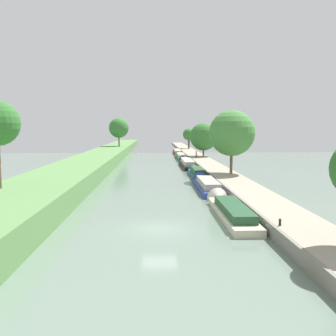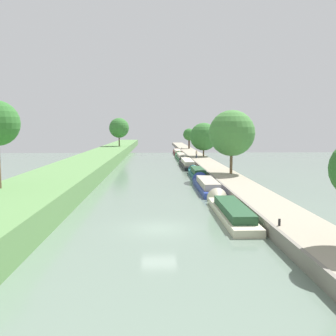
{
  "view_description": "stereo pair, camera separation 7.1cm",
  "coord_description": "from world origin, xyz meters",
  "px_view_note": "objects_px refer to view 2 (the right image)",
  "views": [
    {
      "loc": [
        -0.36,
        -25.35,
        7.2
      ],
      "look_at": [
        1.76,
        30.52,
        1.0
      ],
      "focal_mm": 38.82,
      "sensor_mm": 36.0,
      "label": 1
    },
    {
      "loc": [
        -0.29,
        -25.35,
        7.2
      ],
      "look_at": [
        1.76,
        30.52,
        1.0
      ],
      "focal_mm": 38.82,
      "sensor_mm": 36.0,
      "label": 2
    }
  ],
  "objects_px": {
    "narrowboat_teal": "(197,173)",
    "mooring_bollard_near": "(279,222)",
    "narrowboat_maroon": "(177,152)",
    "narrowboat_cream": "(229,209)",
    "narrowboat_blue": "(206,185)",
    "narrowboat_black": "(187,163)",
    "mooring_bollard_far": "(182,148)",
    "narrowboat_green": "(181,157)",
    "person_walking": "(196,154)"
  },
  "relations": [
    {
      "from": "narrowboat_maroon",
      "to": "person_walking",
      "type": "distance_m",
      "value": 25.52
    },
    {
      "from": "narrowboat_blue",
      "to": "narrowboat_teal",
      "type": "relative_size",
      "value": 1.16
    },
    {
      "from": "narrowboat_blue",
      "to": "narrowboat_teal",
      "type": "bearing_deg",
      "value": 88.73
    },
    {
      "from": "narrowboat_black",
      "to": "person_walking",
      "type": "height_order",
      "value": "person_walking"
    },
    {
      "from": "narrowboat_cream",
      "to": "mooring_bollard_far",
      "type": "distance_m",
      "value": 77.49
    },
    {
      "from": "narrowboat_maroon",
      "to": "narrowboat_black",
      "type": "bearing_deg",
      "value": -90.47
    },
    {
      "from": "narrowboat_black",
      "to": "narrowboat_teal",
      "type": "bearing_deg",
      "value": -88.66
    },
    {
      "from": "narrowboat_cream",
      "to": "narrowboat_blue",
      "type": "bearing_deg",
      "value": 90.53
    },
    {
      "from": "mooring_bollard_far",
      "to": "person_walking",
      "type": "bearing_deg",
      "value": -88.81
    },
    {
      "from": "narrowboat_green",
      "to": "mooring_bollard_far",
      "type": "bearing_deg",
      "value": 85.28
    },
    {
      "from": "narrowboat_maroon",
      "to": "mooring_bollard_far",
      "type": "relative_size",
      "value": 32.97
    },
    {
      "from": "narrowboat_teal",
      "to": "narrowboat_black",
      "type": "bearing_deg",
      "value": 91.34
    },
    {
      "from": "narrowboat_black",
      "to": "person_walking",
      "type": "relative_size",
      "value": 9.34
    },
    {
      "from": "narrowboat_blue",
      "to": "person_walking",
      "type": "distance_m",
      "value": 32.81
    },
    {
      "from": "narrowboat_green",
      "to": "narrowboat_maroon",
      "type": "height_order",
      "value": "same"
    },
    {
      "from": "narrowboat_green",
      "to": "person_walking",
      "type": "bearing_deg",
      "value": -74.44
    },
    {
      "from": "person_walking",
      "to": "mooring_bollard_near",
      "type": "xyz_separation_m",
      "value": [
        -0.66,
        -52.36,
        -0.65
      ]
    },
    {
      "from": "narrowboat_blue",
      "to": "narrowboat_green",
      "type": "distance_m",
      "value": 41.85
    },
    {
      "from": "mooring_bollard_near",
      "to": "person_walking",
      "type": "bearing_deg",
      "value": 89.27
    },
    {
      "from": "narrowboat_maroon",
      "to": "mooring_bollard_far",
      "type": "bearing_deg",
      "value": 75.21
    },
    {
      "from": "narrowboat_black",
      "to": "narrowboat_maroon",
      "type": "xyz_separation_m",
      "value": [
        0.27,
        32.77,
        -0.05
      ]
    },
    {
      "from": "narrowboat_green",
      "to": "person_walking",
      "type": "height_order",
      "value": "person_walking"
    },
    {
      "from": "narrowboat_black",
      "to": "narrowboat_maroon",
      "type": "height_order",
      "value": "narrowboat_black"
    },
    {
      "from": "narrowboat_green",
      "to": "mooring_bollard_far",
      "type": "relative_size",
      "value": 36.3
    },
    {
      "from": "narrowboat_cream",
      "to": "narrowboat_maroon",
      "type": "bearing_deg",
      "value": 89.93
    },
    {
      "from": "narrowboat_blue",
      "to": "narrowboat_green",
      "type": "relative_size",
      "value": 0.74
    },
    {
      "from": "narrowboat_teal",
      "to": "mooring_bollard_near",
      "type": "distance_m",
      "value": 31.24
    },
    {
      "from": "narrowboat_maroon",
      "to": "narrowboat_teal",
      "type": "bearing_deg",
      "value": -89.94
    },
    {
      "from": "narrowboat_green",
      "to": "mooring_bollard_near",
      "type": "bearing_deg",
      "value": -88.24
    },
    {
      "from": "mooring_bollard_near",
      "to": "mooring_bollard_far",
      "type": "relative_size",
      "value": 1.0
    },
    {
      "from": "narrowboat_blue",
      "to": "mooring_bollard_near",
      "type": "xyz_separation_m",
      "value": [
        1.95,
        -19.67,
        0.62
      ]
    },
    {
      "from": "narrowboat_black",
      "to": "narrowboat_green",
      "type": "relative_size",
      "value": 0.95
    },
    {
      "from": "narrowboat_teal",
      "to": "narrowboat_maroon",
      "type": "distance_m",
      "value": 46.55
    },
    {
      "from": "narrowboat_teal",
      "to": "narrowboat_black",
      "type": "relative_size",
      "value": 0.68
    },
    {
      "from": "narrowboat_cream",
      "to": "mooring_bollard_near",
      "type": "height_order",
      "value": "mooring_bollard_near"
    },
    {
      "from": "narrowboat_teal",
      "to": "narrowboat_maroon",
      "type": "bearing_deg",
      "value": 90.06
    },
    {
      "from": "narrowboat_green",
      "to": "narrowboat_blue",
      "type": "bearing_deg",
      "value": -90.09
    },
    {
      "from": "narrowboat_teal",
      "to": "person_walking",
      "type": "xyz_separation_m",
      "value": [
        2.36,
        21.17,
        1.27
      ]
    },
    {
      "from": "narrowboat_cream",
      "to": "mooring_bollard_near",
      "type": "xyz_separation_m",
      "value": [
        1.83,
        -6.88,
        0.68
      ]
    },
    {
      "from": "narrowboat_black",
      "to": "narrowboat_maroon",
      "type": "distance_m",
      "value": 32.77
    },
    {
      "from": "narrowboat_cream",
      "to": "narrowboat_maroon",
      "type": "relative_size",
      "value": 0.85
    },
    {
      "from": "narrowboat_black",
      "to": "mooring_bollard_near",
      "type": "relative_size",
      "value": 34.45
    },
    {
      "from": "person_walking",
      "to": "narrowboat_black",
      "type": "bearing_deg",
      "value": -109.94
    },
    {
      "from": "narrowboat_teal",
      "to": "narrowboat_green",
      "type": "relative_size",
      "value": 0.64
    },
    {
      "from": "mooring_bollard_near",
      "to": "narrowboat_green",
      "type": "bearing_deg",
      "value": 91.76
    },
    {
      "from": "person_walking",
      "to": "mooring_bollard_near",
      "type": "height_order",
      "value": "person_walking"
    },
    {
      "from": "person_walking",
      "to": "mooring_bollard_far",
      "type": "distance_m",
      "value": 32.01
    },
    {
      "from": "narrowboat_cream",
      "to": "narrowboat_blue",
      "type": "distance_m",
      "value": 12.79
    },
    {
      "from": "narrowboat_cream",
      "to": "narrowboat_green",
      "type": "distance_m",
      "value": 54.64
    },
    {
      "from": "mooring_bollard_far",
      "to": "narrowboat_green",
      "type": "bearing_deg",
      "value": -94.72
    }
  ]
}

